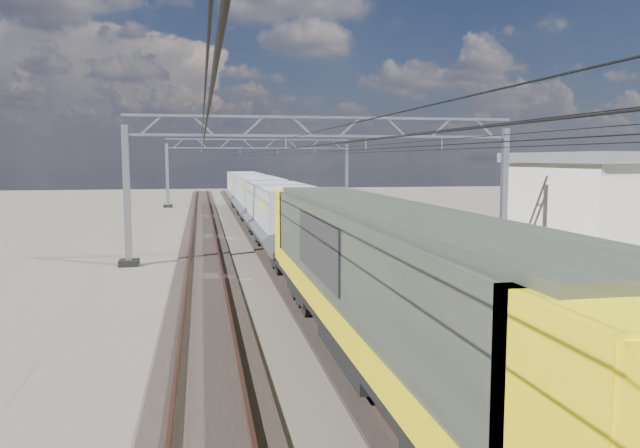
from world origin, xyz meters
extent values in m
plane|color=#2A231F|center=(0.00, 0.00, 0.00)|extent=(160.00, 160.00, 0.00)
cube|color=black|center=(-6.00, 0.00, 0.06)|extent=(2.60, 140.00, 0.12)
cube|color=#573122|center=(-6.72, 0.00, 0.22)|extent=(0.08, 140.00, 0.16)
cube|color=#573122|center=(-5.28, 0.00, 0.22)|extent=(0.08, 140.00, 0.16)
cube|color=black|center=(-2.00, 0.00, 0.06)|extent=(2.60, 140.00, 0.12)
cube|color=#573122|center=(-2.72, 0.00, 0.22)|extent=(0.08, 140.00, 0.16)
cube|color=#573122|center=(-1.28, 0.00, 0.22)|extent=(0.08, 140.00, 0.16)
cube|color=black|center=(2.00, 0.00, 0.06)|extent=(2.60, 140.00, 0.12)
cube|color=#573122|center=(1.28, 0.00, 0.22)|extent=(0.08, 140.00, 0.16)
cube|color=#573122|center=(2.72, 0.00, 0.22)|extent=(0.08, 140.00, 0.16)
cube|color=black|center=(6.00, 0.00, 0.06)|extent=(2.60, 140.00, 0.12)
cube|color=#573122|center=(5.28, 0.00, 0.22)|extent=(0.08, 140.00, 0.16)
cube|color=#573122|center=(6.72, 0.00, 0.22)|extent=(0.08, 140.00, 0.16)
cube|color=gray|center=(-9.50, 4.00, 3.30)|extent=(0.30, 0.30, 6.60)
cube|color=gray|center=(9.50, 4.00, 3.30)|extent=(0.30, 0.30, 6.60)
cube|color=black|center=(-9.50, 4.00, 0.15)|extent=(0.90, 0.90, 0.30)
cube|color=black|center=(9.50, 4.00, 0.15)|extent=(0.90, 0.90, 0.30)
cube|color=gray|center=(0.00, 4.00, 7.05)|extent=(19.30, 0.18, 0.12)
cube|color=gray|center=(0.00, 4.00, 6.15)|extent=(19.30, 0.18, 0.12)
cube|color=gray|center=(-8.31, 4.00, 6.60)|extent=(1.03, 0.10, 0.94)
cube|color=gray|center=(-5.94, 4.00, 6.60)|extent=(1.03, 0.10, 0.94)
cube|color=gray|center=(-3.56, 4.00, 6.60)|extent=(1.03, 0.10, 0.94)
cube|color=gray|center=(-1.19, 4.00, 6.60)|extent=(1.03, 0.10, 0.94)
cube|color=gray|center=(1.19, 4.00, 6.60)|extent=(1.03, 0.10, 0.94)
cube|color=gray|center=(3.56, 4.00, 6.60)|extent=(1.03, 0.10, 0.94)
cube|color=gray|center=(5.94, 4.00, 6.60)|extent=(1.03, 0.10, 0.94)
cube|color=gray|center=(8.31, 4.00, 6.60)|extent=(1.03, 0.10, 0.94)
cube|color=gray|center=(-6.00, 4.00, 5.82)|extent=(0.06, 0.06, 0.65)
cube|color=gray|center=(-2.00, 4.00, 5.82)|extent=(0.06, 0.06, 0.65)
cube|color=gray|center=(2.00, 4.00, 5.82)|extent=(0.06, 0.06, 0.65)
cube|color=gray|center=(6.00, 4.00, 5.82)|extent=(0.06, 0.06, 0.65)
cube|color=gray|center=(-9.50, 40.00, 3.30)|extent=(0.30, 0.30, 6.60)
cube|color=gray|center=(9.50, 40.00, 3.30)|extent=(0.30, 0.30, 6.60)
cube|color=black|center=(-9.50, 40.00, 0.15)|extent=(0.90, 0.90, 0.30)
cube|color=black|center=(9.50, 40.00, 0.15)|extent=(0.90, 0.90, 0.30)
cube|color=gray|center=(0.00, 40.00, 7.05)|extent=(19.30, 0.18, 0.12)
cube|color=gray|center=(0.00, 40.00, 6.15)|extent=(19.30, 0.18, 0.12)
cube|color=gray|center=(-8.31, 40.00, 6.60)|extent=(1.03, 0.10, 0.94)
cube|color=gray|center=(-5.94, 40.00, 6.60)|extent=(1.03, 0.10, 0.94)
cube|color=gray|center=(-3.56, 40.00, 6.60)|extent=(1.03, 0.10, 0.94)
cube|color=gray|center=(-1.19, 40.00, 6.60)|extent=(1.03, 0.10, 0.94)
cube|color=gray|center=(1.19, 40.00, 6.60)|extent=(1.03, 0.10, 0.94)
cube|color=gray|center=(3.56, 40.00, 6.60)|extent=(1.03, 0.10, 0.94)
cube|color=gray|center=(5.94, 40.00, 6.60)|extent=(1.03, 0.10, 0.94)
cube|color=gray|center=(8.31, 40.00, 6.60)|extent=(1.03, 0.10, 0.94)
cube|color=gray|center=(-6.00, 40.00, 5.82)|extent=(0.06, 0.06, 0.65)
cube|color=gray|center=(-2.00, 40.00, 5.82)|extent=(0.06, 0.06, 0.65)
cube|color=gray|center=(2.00, 40.00, 5.82)|extent=(0.06, 0.06, 0.65)
cube|color=gray|center=(6.00, 40.00, 5.82)|extent=(0.06, 0.06, 0.65)
cylinder|color=black|center=(-6.00, 8.00, 5.50)|extent=(0.03, 140.00, 0.03)
cylinder|color=black|center=(-6.00, 8.00, 6.00)|extent=(0.03, 140.00, 0.03)
cylinder|color=black|center=(-2.00, 8.00, 5.50)|extent=(0.03, 140.00, 0.03)
cylinder|color=black|center=(-2.00, 8.00, 6.00)|extent=(0.03, 140.00, 0.03)
cylinder|color=black|center=(2.00, 8.00, 5.50)|extent=(0.03, 140.00, 0.03)
cylinder|color=black|center=(2.00, 8.00, 6.00)|extent=(0.03, 140.00, 0.03)
cylinder|color=black|center=(6.00, 8.00, 5.50)|extent=(0.03, 140.00, 0.03)
cylinder|color=black|center=(6.00, 8.00, 6.00)|extent=(0.03, 140.00, 0.03)
cube|color=black|center=(-2.00, -6.01, 0.75)|extent=(2.20, 3.60, 0.60)
cube|color=black|center=(-2.00, -12.51, 1.13)|extent=(2.65, 20.00, 0.25)
cube|color=black|center=(-2.00, -12.51, 0.75)|extent=(2.20, 4.50, 0.75)
cube|color=#292E26|center=(-2.00, -12.51, 2.55)|extent=(2.65, 17.00, 2.60)
cube|color=yellow|center=(-3.34, -12.51, 1.55)|extent=(0.04, 17.00, 0.60)
cube|color=yellow|center=(-0.66, -12.51, 1.55)|extent=(0.04, 17.00, 0.60)
cube|color=black|center=(-3.35, -11.51, 2.90)|extent=(0.05, 5.00, 1.40)
cube|color=black|center=(-0.65, -11.51, 2.90)|extent=(0.05, 5.00, 1.40)
cube|color=#292E26|center=(-2.00, -12.51, 3.92)|extent=(2.25, 18.00, 0.15)
cube|color=yellow|center=(-2.00, -3.41, 2.55)|extent=(2.65, 1.80, 2.60)
cube|color=yellow|center=(-2.00, -2.46, 3.05)|extent=(2.60, 0.46, 1.52)
cube|color=black|center=(-2.55, -2.36, 3.15)|extent=(0.85, 0.08, 0.75)
cube|color=black|center=(-1.45, -2.36, 3.15)|extent=(0.85, 0.08, 0.75)
cylinder|color=black|center=(-2.85, -2.21, 1.15)|extent=(0.36, 0.50, 0.36)
cylinder|color=black|center=(-1.15, -2.21, 1.15)|extent=(0.36, 0.50, 0.36)
cylinder|color=white|center=(-2.60, -2.31, 1.75)|extent=(0.20, 0.08, 0.20)
cylinder|color=white|center=(-1.40, -2.31, 1.75)|extent=(0.20, 0.08, 0.20)
cube|color=black|center=(-2.00, 0.69, 0.72)|extent=(2.20, 2.60, 0.55)
cube|color=black|center=(-2.00, 9.69, 0.72)|extent=(2.20, 2.60, 0.55)
cube|color=black|center=(-2.00, 5.19, 1.08)|extent=(2.40, 13.00, 0.20)
cube|color=gray|center=(-2.00, 5.19, 2.80)|extent=(2.80, 12.00, 1.80)
cube|color=#4D4E55|center=(-2.95, 5.19, 1.55)|extent=(1.48, 12.00, 1.36)
cube|color=#4D4E55|center=(-1.05, 5.19, 1.55)|extent=(1.48, 12.00, 1.36)
cube|color=yellow|center=(-3.42, 2.19, 2.90)|extent=(0.04, 1.20, 0.50)
cube|color=black|center=(-2.00, 14.89, 0.72)|extent=(2.20, 2.60, 0.55)
cube|color=black|center=(-2.00, 23.89, 0.72)|extent=(2.20, 2.60, 0.55)
cube|color=black|center=(-2.00, 19.39, 1.08)|extent=(2.40, 13.00, 0.20)
cube|color=gray|center=(-2.00, 19.39, 2.80)|extent=(2.80, 12.00, 1.80)
cube|color=#4D4E55|center=(-2.95, 19.39, 1.55)|extent=(1.48, 12.00, 1.36)
cube|color=#4D4E55|center=(-1.05, 19.39, 1.55)|extent=(1.48, 12.00, 1.36)
cube|color=yellow|center=(-3.42, 16.39, 2.90)|extent=(0.04, 1.20, 0.50)
cube|color=black|center=(-2.00, 29.09, 0.72)|extent=(2.20, 2.60, 0.55)
cube|color=black|center=(-2.00, 38.09, 0.72)|extent=(2.20, 2.60, 0.55)
cube|color=black|center=(-2.00, 33.59, 1.08)|extent=(2.40, 13.00, 0.20)
cube|color=gray|center=(-2.00, 33.59, 2.80)|extent=(2.80, 12.00, 1.80)
cube|color=#4D4E55|center=(-2.95, 33.59, 1.55)|extent=(1.48, 12.00, 1.36)
cube|color=#4D4E55|center=(-1.05, 33.59, 1.55)|extent=(1.48, 12.00, 1.36)
cube|color=yellow|center=(-3.42, 30.59, 2.90)|extent=(0.04, 1.20, 0.50)
camera|label=1|loc=(-6.08, -26.21, 5.04)|focal=35.00mm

